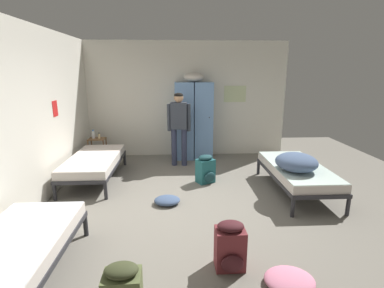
% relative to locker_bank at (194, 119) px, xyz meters
% --- Properties ---
extents(ground_plane, '(9.43, 9.43, 0.00)m').
position_rel_locker_bank_xyz_m(ground_plane, '(-0.17, -2.67, -0.97)').
color(ground_plane, slate).
extents(room_backdrop, '(4.96, 5.96, 2.81)m').
position_rel_locker_bank_xyz_m(room_backdrop, '(-1.49, -1.31, 0.44)').
color(room_backdrop, silver).
rests_on(room_backdrop, ground_plane).
extents(locker_bank, '(0.90, 0.55, 2.07)m').
position_rel_locker_bank_xyz_m(locker_bank, '(0.00, 0.00, 0.00)').
color(locker_bank, '#6B93C6').
rests_on(locker_bank, ground_plane).
extents(shelf_unit, '(0.38, 0.30, 0.57)m').
position_rel_locker_bank_xyz_m(shelf_unit, '(-2.29, -0.22, -0.62)').
color(shelf_unit, brown).
rests_on(shelf_unit, ground_plane).
extents(bed_left_front, '(0.90, 1.90, 0.49)m').
position_rel_locker_bank_xyz_m(bed_left_front, '(-2.04, -4.38, -0.59)').
color(bed_left_front, '#28282D').
rests_on(bed_left_front, ground_plane).
extents(bed_right, '(0.90, 1.90, 0.49)m').
position_rel_locker_bank_xyz_m(bed_right, '(1.71, -2.19, -0.59)').
color(bed_right, '#28282D').
rests_on(bed_right, ground_plane).
extents(bed_left_rear, '(0.90, 1.90, 0.49)m').
position_rel_locker_bank_xyz_m(bed_left_rear, '(-2.04, -1.43, -0.59)').
color(bed_left_rear, '#28282D').
rests_on(bed_left_rear, ground_plane).
extents(bedding_heap, '(0.68, 0.72, 0.29)m').
position_rel_locker_bank_xyz_m(bedding_heap, '(1.57, -2.44, -0.33)').
color(bedding_heap, slate).
rests_on(bedding_heap, bed_right).
extents(person_traveler, '(0.52, 0.24, 1.65)m').
position_rel_locker_bank_xyz_m(person_traveler, '(-0.36, -0.58, 0.02)').
color(person_traveler, '#2D334C').
rests_on(person_traveler, ground_plane).
extents(water_bottle, '(0.07, 0.07, 0.20)m').
position_rel_locker_bank_xyz_m(water_bottle, '(-2.37, -0.20, -0.31)').
color(water_bottle, white).
rests_on(water_bottle, shelf_unit).
extents(lotion_bottle, '(0.05, 0.05, 0.15)m').
position_rel_locker_bank_xyz_m(lotion_bottle, '(-2.22, -0.26, -0.33)').
color(lotion_bottle, beige).
rests_on(lotion_bottle, shelf_unit).
extents(backpack_maroon, '(0.32, 0.34, 0.55)m').
position_rel_locker_bank_xyz_m(backpack_maroon, '(0.15, -4.19, -0.71)').
color(backpack_maroon, maroon).
rests_on(backpack_maroon, ground_plane).
extents(backpack_teal, '(0.40, 0.41, 0.55)m').
position_rel_locker_bank_xyz_m(backpack_teal, '(0.14, -1.67, -0.71)').
color(backpack_teal, '#23666B').
rests_on(backpack_teal, ground_plane).
extents(clothes_pile_denim, '(0.42, 0.36, 0.12)m').
position_rel_locker_bank_xyz_m(clothes_pile_denim, '(-0.58, -2.58, -0.91)').
color(clothes_pile_denim, '#42567A').
rests_on(clothes_pile_denim, ground_plane).
extents(clothes_pile_pink, '(0.51, 0.44, 0.12)m').
position_rel_locker_bank_xyz_m(clothes_pile_pink, '(0.71, -4.50, -0.91)').
color(clothes_pile_pink, pink).
rests_on(clothes_pile_pink, ground_plane).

